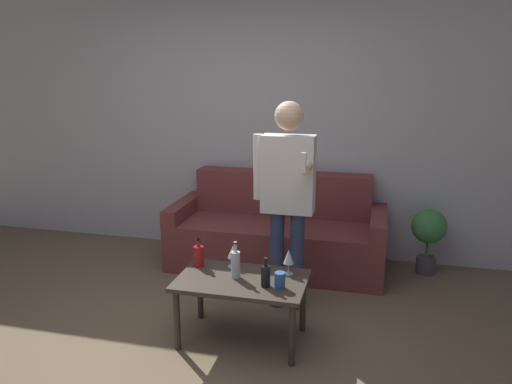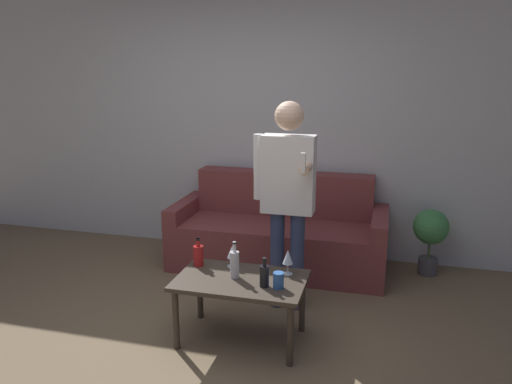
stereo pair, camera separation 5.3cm
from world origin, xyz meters
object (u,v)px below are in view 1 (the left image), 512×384
object	(u,v)px
coffee_table	(242,286)
person_standing_front	(287,189)
couch	(278,234)
bottle_orange	(236,264)

from	to	relation	value
coffee_table	person_standing_front	distance (m)	0.82
couch	bottle_orange	size ratio (longest dim) A/B	7.75
coffee_table	bottle_orange	world-z (taller)	bottle_orange
couch	bottle_orange	world-z (taller)	couch
coffee_table	bottle_orange	size ratio (longest dim) A/B	3.43
coffee_table	person_standing_front	size ratio (longest dim) A/B	0.54
couch	person_standing_front	size ratio (longest dim) A/B	1.23
couch	coffee_table	size ratio (longest dim) A/B	2.26
coffee_table	bottle_orange	bearing A→B (deg)	168.63
couch	coffee_table	distance (m)	1.39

